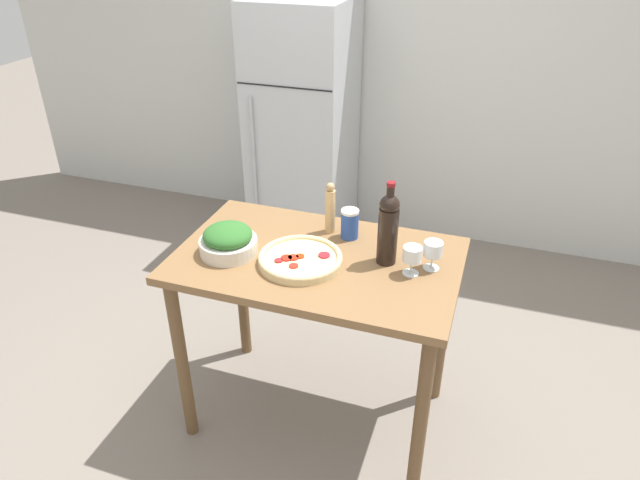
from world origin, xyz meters
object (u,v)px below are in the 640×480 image
(wine_bottle, at_px, (388,227))
(salt_canister, at_px, (350,224))
(pepper_mill, at_px, (330,208))
(refrigerator, at_px, (303,129))
(wine_glass_far, at_px, (433,251))
(salad_bowl, at_px, (228,241))
(homemade_pizza, at_px, (300,259))
(wine_glass_near, at_px, (412,255))

(wine_bottle, height_order, salt_canister, wine_bottle)
(pepper_mill, bearing_deg, wine_bottle, -29.40)
(refrigerator, distance_m, pepper_mill, 1.55)
(wine_bottle, bearing_deg, salt_canister, 143.85)
(wine_glass_far, distance_m, pepper_mill, 0.50)
(salad_bowl, relative_size, homemade_pizza, 0.70)
(wine_glass_far, bearing_deg, homemade_pizza, -165.64)
(wine_bottle, relative_size, pepper_mill, 1.50)
(wine_bottle, bearing_deg, salad_bowl, -167.34)
(pepper_mill, bearing_deg, salt_canister, -12.53)
(refrigerator, bearing_deg, salad_bowl, -79.94)
(refrigerator, xyz_separation_m, wine_glass_near, (1.05, -1.62, 0.14))
(salad_bowl, relative_size, salt_canister, 1.82)
(homemade_pizza, bearing_deg, pepper_mill, 83.41)
(wine_bottle, xyz_separation_m, homemade_pizza, (-0.32, -0.12, -0.14))
(wine_glass_far, relative_size, salad_bowl, 0.50)
(wine_glass_far, bearing_deg, salad_bowl, -169.57)
(homemade_pizza, bearing_deg, refrigerator, 109.93)
(salad_bowl, bearing_deg, salt_canister, 33.09)
(refrigerator, height_order, wine_glass_far, refrigerator)
(refrigerator, relative_size, wine_bottle, 4.75)
(pepper_mill, bearing_deg, wine_glass_far, -18.27)
(wine_bottle, relative_size, homemade_pizza, 1.03)
(pepper_mill, xyz_separation_m, salt_canister, (0.10, -0.02, -0.05))
(salad_bowl, height_order, salt_canister, salt_canister)
(salt_canister, bearing_deg, refrigerator, 117.50)
(wine_glass_far, relative_size, pepper_mill, 0.51)
(homemade_pizza, bearing_deg, wine_glass_far, 14.36)
(pepper_mill, height_order, salt_canister, pepper_mill)
(pepper_mill, xyz_separation_m, homemade_pizza, (-0.03, -0.29, -0.09))
(refrigerator, xyz_separation_m, homemade_pizza, (0.61, -1.69, 0.08))
(salad_bowl, distance_m, salt_canister, 0.52)
(wine_glass_far, xyz_separation_m, homemade_pizza, (-0.51, -0.13, -0.06))
(homemade_pizza, bearing_deg, salad_bowl, -176.22)
(wine_glass_far, xyz_separation_m, pepper_mill, (-0.47, 0.16, 0.03))
(wine_bottle, xyz_separation_m, salt_canister, (-0.20, 0.14, -0.09))
(wine_glass_near, relative_size, pepper_mill, 0.51)
(homemade_pizza, relative_size, salt_canister, 2.59)
(wine_bottle, relative_size, salad_bowl, 1.47)
(salt_canister, bearing_deg, wine_bottle, -36.15)
(salad_bowl, xyz_separation_m, homemade_pizza, (0.31, 0.02, -0.04))
(refrigerator, xyz_separation_m, pepper_mill, (0.65, -1.40, 0.17))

